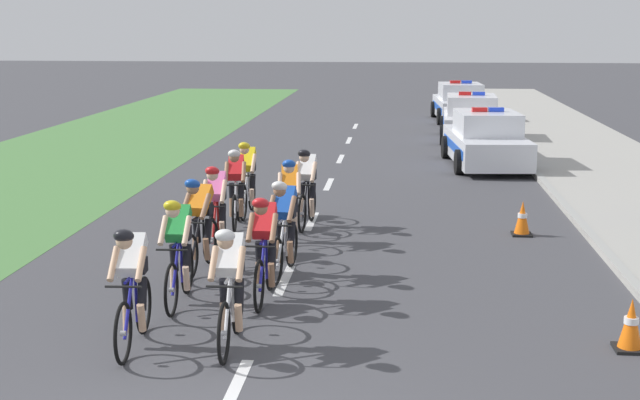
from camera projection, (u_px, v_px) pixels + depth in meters
The scene contains 20 objects.
sidewalk_slab at pixel (632, 187), 20.33m from camera, with size 4.10×60.00×0.12m, color #A3A099.
kerb_edge at pixel (546, 185), 20.51m from camera, with size 0.16×60.00×0.13m, color #9E9E99.
grass_verge at pixel (18, 179), 21.70m from camera, with size 7.00×60.00×0.01m, color #4C7F42.
lane_markings_centre at pixel (321, 201), 19.02m from camera, with size 0.14×29.60×0.01m.
cyclist_lead at pixel (132, 285), 10.27m from camera, with size 0.43×1.72×1.56m.
cyclist_second at pixel (230, 285), 10.27m from camera, with size 0.42×1.72×1.56m.
cyclist_third at pixel (178, 249), 11.87m from camera, with size 0.42×1.72×1.56m.
cyclist_fourth at pixel (264, 246), 12.03m from camera, with size 0.42×1.72×1.56m.
cyclist_fifth at pixel (199, 223), 13.43m from camera, with size 0.45×1.72×1.56m.
cyclist_sixth at pixel (284, 226), 13.24m from camera, with size 0.45×1.72×1.56m.
cyclist_seventh at pixel (216, 207), 14.56m from camera, with size 0.42×1.72×1.56m.
cyclist_eighth at pixel (290, 199), 15.26m from camera, with size 0.45×1.72×1.56m.
cyclist_ninth at pixel (236, 186), 16.43m from camera, with size 0.45×1.72×1.56m.
cyclist_tenth at pixel (307, 186), 16.45m from camera, with size 0.44×1.72×1.56m.
cyclist_eleventh at pixel (247, 177), 17.42m from camera, with size 0.42×1.72×1.56m.
police_car_nearest at pixel (486, 141), 23.52m from camera, with size 2.26×4.52×1.59m.
police_car_second at pixel (471, 119), 28.77m from camera, with size 2.13×4.47×1.59m.
police_car_third at pixel (460, 104), 34.34m from camera, with size 2.18×4.49×1.59m.
traffic_cone_near at pixel (631, 325), 10.30m from camera, with size 0.36×0.36×0.64m.
traffic_cone_mid at pixel (522, 219), 15.89m from camera, with size 0.36×0.36×0.64m.
Camera 1 is at (1.71, -6.58, 3.81)m, focal length 49.10 mm.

